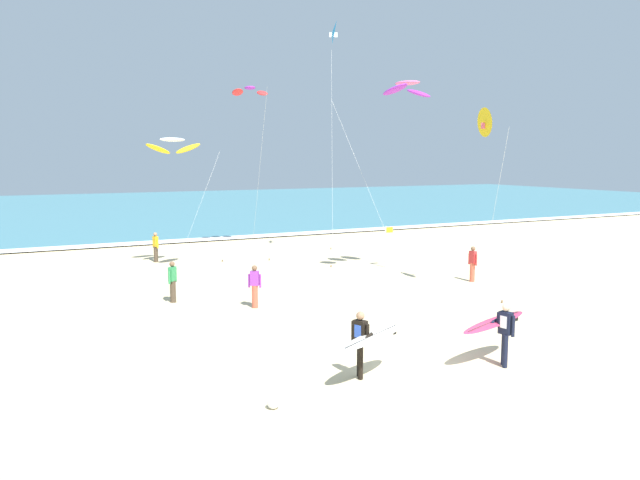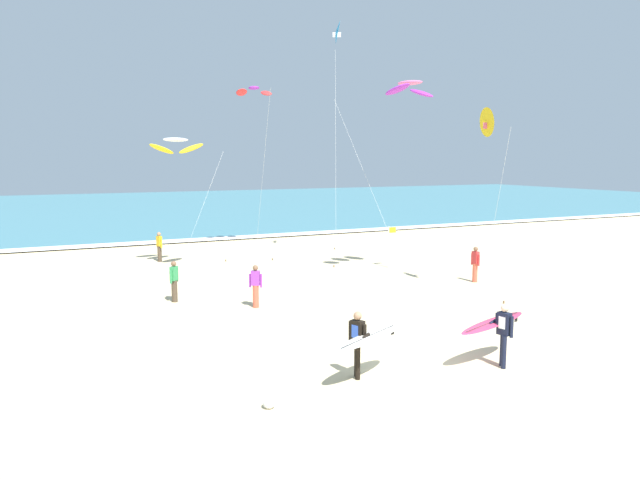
{
  "view_description": "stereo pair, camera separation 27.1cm",
  "coord_description": "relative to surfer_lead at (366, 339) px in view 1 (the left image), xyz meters",
  "views": [
    {
      "loc": [
        -9.26,
        -12.46,
        5.47
      ],
      "look_at": [
        -0.49,
        5.19,
        2.81
      ],
      "focal_mm": 34.01,
      "sensor_mm": 36.0,
      "label": 1
    },
    {
      "loc": [
        -9.02,
        -12.58,
        5.47
      ],
      "look_at": [
        -0.49,
        5.19,
        2.81
      ],
      "focal_mm": 34.01,
      "sensor_mm": 36.0,
      "label": 2
    }
  ],
  "objects": [
    {
      "name": "bystander_green_top",
      "position": [
        -2.43,
        10.33,
        -0.24
      ],
      "size": [
        0.38,
        0.37,
        1.59
      ],
      "color": "#4C3D2D",
      "rests_on": "ground"
    },
    {
      "name": "lifeguard_flag",
      "position": [
        8.99,
        13.1,
        0.22
      ],
      "size": [
        0.45,
        0.05,
        2.1
      ],
      "color": "silver",
      "rests_on": "ground"
    },
    {
      "name": "bystander_purple_top",
      "position": [
        0.08,
        8.13,
        -0.24
      ],
      "size": [
        0.44,
        0.32,
        1.59
      ],
      "color": "#D8593F",
      "rests_on": "ground"
    },
    {
      "name": "shoreline_foam",
      "position": [
        1.78,
        27.1,
        -0.97
      ],
      "size": [
        160.0,
        1.7,
        0.01
      ],
      "primitive_type": "cube",
      "color": "white",
      "rests_on": "ocean_water"
    },
    {
      "name": "bystander_yellow_top",
      "position": [
        -1.15,
        19.85,
        -0.24
      ],
      "size": [
        0.27,
        0.48,
        1.59
      ],
      "color": "#4C3D2D",
      "rests_on": "ground"
    },
    {
      "name": "beach_ball",
      "position": [
        -2.74,
        -0.63,
        -0.91
      ],
      "size": [
        0.28,
        0.28,
        0.28
      ],
      "primitive_type": "sphere",
      "color": "white",
      "rests_on": "ground"
    },
    {
      "name": "surfer_lead",
      "position": [
        0.0,
        0.0,
        0.0
      ],
      "size": [
        2.39,
        1.4,
        1.71
      ],
      "color": "black",
      "rests_on": "ground"
    },
    {
      "name": "kite_arc_ivory_high",
      "position": [
        -0.71,
        17.09,
        5.03
      ],
      "size": [
        4.04,
        3.25,
        6.47
      ],
      "color": "yellow",
      "rests_on": "ground"
    },
    {
      "name": "kite_arc_rose_distant",
      "position": [
        8.22,
        10.41,
        7.48
      ],
      "size": [
        3.23,
        5.07,
        8.89
      ],
      "color": "purple",
      "rests_on": "ground"
    },
    {
      "name": "surfer_trailing",
      "position": [
        3.75,
        -0.62,
        0.0
      ],
      "size": [
        2.55,
        1.14,
        1.71
      ],
      "color": "black",
      "rests_on": "ground"
    },
    {
      "name": "kite_delta_golden_low",
      "position": [
        9.15,
        6.28,
        5.81
      ],
      "size": [
        0.63,
        2.27,
        7.47
      ],
      "color": "yellow",
      "rests_on": "ground"
    },
    {
      "name": "bystander_red_top",
      "position": [
        10.47,
        8.31,
        -0.24
      ],
      "size": [
        0.22,
        0.5,
        1.59
      ],
      "color": "#D8593F",
      "rests_on": "ground"
    },
    {
      "name": "ground_plane",
      "position": [
        1.78,
        -0.02,
        -1.05
      ],
      "size": [
        160.0,
        160.0,
        0.0
      ],
      "primitive_type": "plane",
      "color": "beige"
    },
    {
      "name": "kite_arc_violet_near",
      "position": [
        4.94,
        21.66,
        8.29
      ],
      "size": [
        2.19,
        4.62,
        9.65
      ],
      "color": "red",
      "rests_on": "ground"
    },
    {
      "name": "ocean_water",
      "position": [
        1.78,
        56.8,
        -1.01
      ],
      "size": [
        160.0,
        60.0,
        0.08
      ],
      "primitive_type": "cube",
      "color": "teal",
      "rests_on": "ground"
    },
    {
      "name": "kite_delta_cobalt_far",
      "position": [
        7.69,
        16.47,
        10.88
      ],
      "size": [
        2.04,
        3.93,
        12.6
      ],
      "color": "#2D99DB",
      "rests_on": "ground"
    }
  ]
}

